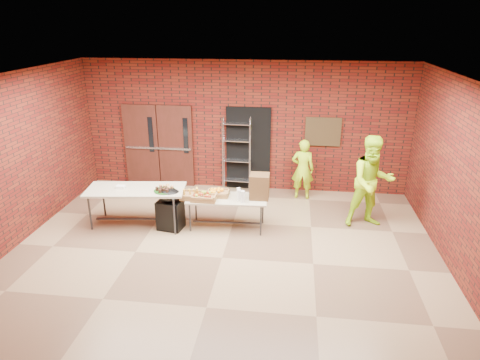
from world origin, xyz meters
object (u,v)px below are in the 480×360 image
at_px(table_left, 136,192).
at_px(volunteer_woman, 303,169).
at_px(coffee_dispenser, 259,186).
at_px(covered_grill, 170,209).
at_px(volunteer_man, 372,182).
at_px(wire_rack, 237,155).
at_px(table_right, 227,200).

xyz_separation_m(table_left, volunteer_woman, (3.44, 1.90, -0.02)).
bearing_deg(coffee_dispenser, covered_grill, -171.41).
height_order(covered_grill, volunteer_man, volunteer_man).
relative_size(wire_rack, volunteer_woman, 1.28).
distance_m(wire_rack, covered_grill, 2.58).
relative_size(wire_rack, volunteer_man, 0.96).
distance_m(table_right, covered_grill, 1.18).
xyz_separation_m(wire_rack, table_right, (0.08, -2.10, -0.32)).
relative_size(table_right, coffee_dispenser, 3.25).
bearing_deg(coffee_dispenser, volunteer_woman, 62.31).
distance_m(coffee_dispenser, volunteer_woman, 1.93).
bearing_deg(volunteer_man, table_right, 177.12).
distance_m(table_right, coffee_dispenser, 0.73).
bearing_deg(volunteer_man, wire_rack, 139.50).
height_order(coffee_dispenser, volunteer_man, volunteer_man).
relative_size(table_right, volunteer_man, 0.85).
xyz_separation_m(table_left, volunteer_man, (4.81, 0.61, 0.22)).
distance_m(covered_grill, volunteer_woman, 3.36).
bearing_deg(covered_grill, volunteer_man, 18.64).
distance_m(table_left, volunteer_man, 4.85).
bearing_deg(wire_rack, volunteer_man, -25.22).
relative_size(table_left, volunteer_man, 1.07).
bearing_deg(volunteer_man, coffee_dispenser, 177.86).
distance_m(table_left, volunteer_woman, 3.93).
height_order(table_left, volunteer_man, volunteer_man).
bearing_deg(table_left, coffee_dispenser, -2.45).
relative_size(wire_rack, coffee_dispenser, 3.66).
bearing_deg(table_left, wire_rack, 43.98).
bearing_deg(volunteer_woman, coffee_dispenser, 66.36).
height_order(wire_rack, table_right, wire_rack).
height_order(table_right, covered_grill, covered_grill).
bearing_deg(wire_rack, table_left, -126.17).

